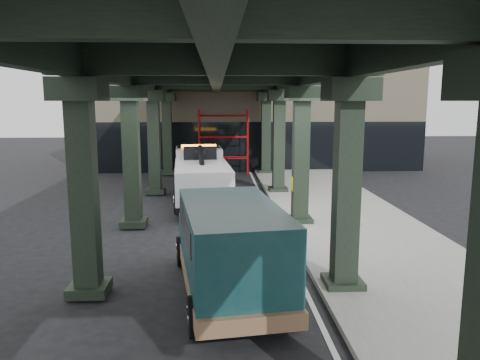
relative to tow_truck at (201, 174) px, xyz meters
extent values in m
plane|color=black|center=(1.14, -6.29, -1.25)|extent=(90.00, 90.00, 0.00)
cube|color=gray|center=(5.64, -4.29, -1.17)|extent=(5.00, 40.00, 0.15)
cube|color=silver|center=(2.84, -4.29, -1.24)|extent=(0.12, 38.00, 0.01)
cube|color=black|center=(3.74, -10.29, 1.25)|extent=(0.55, 0.55, 5.00)
cube|color=black|center=(3.74, -10.29, 3.50)|extent=(1.10, 1.10, 0.50)
cube|color=black|center=(3.74, -10.29, -1.07)|extent=(0.90, 0.90, 0.24)
cube|color=black|center=(3.74, -4.29, 1.25)|extent=(0.55, 0.55, 5.00)
cube|color=black|center=(3.74, -4.29, 3.50)|extent=(1.10, 1.10, 0.50)
cube|color=black|center=(3.74, -4.29, -1.07)|extent=(0.90, 0.90, 0.24)
cube|color=black|center=(3.74, 1.71, 1.25)|extent=(0.55, 0.55, 5.00)
cube|color=black|center=(3.74, 1.71, 3.50)|extent=(1.10, 1.10, 0.50)
cube|color=black|center=(3.74, 1.71, -1.07)|extent=(0.90, 0.90, 0.24)
cube|color=black|center=(3.74, 7.71, 1.25)|extent=(0.55, 0.55, 5.00)
cube|color=black|center=(3.74, 7.71, 3.50)|extent=(1.10, 1.10, 0.50)
cube|color=black|center=(3.74, 7.71, -1.07)|extent=(0.90, 0.90, 0.24)
cube|color=black|center=(-2.26, -10.29, 1.25)|extent=(0.55, 0.55, 5.00)
cube|color=black|center=(-2.26, -10.29, 3.50)|extent=(1.10, 1.10, 0.50)
cube|color=black|center=(-2.26, -10.29, -1.07)|extent=(0.90, 0.90, 0.24)
cube|color=black|center=(-2.26, -4.29, 1.25)|extent=(0.55, 0.55, 5.00)
cube|color=black|center=(-2.26, -4.29, 3.50)|extent=(1.10, 1.10, 0.50)
cube|color=black|center=(-2.26, -4.29, -1.07)|extent=(0.90, 0.90, 0.24)
cube|color=black|center=(-2.26, 1.71, 1.25)|extent=(0.55, 0.55, 5.00)
cube|color=black|center=(-2.26, 1.71, 3.50)|extent=(1.10, 1.10, 0.50)
cube|color=black|center=(-2.26, 1.71, -1.07)|extent=(0.90, 0.90, 0.24)
cube|color=black|center=(-2.26, 7.71, 1.25)|extent=(0.55, 0.55, 5.00)
cube|color=black|center=(-2.26, 7.71, 3.50)|extent=(1.10, 1.10, 0.50)
cube|color=black|center=(-2.26, 7.71, -1.07)|extent=(0.90, 0.90, 0.24)
cube|color=black|center=(3.74, -4.29, 4.30)|extent=(0.35, 32.00, 1.10)
cube|color=black|center=(-2.26, -4.29, 4.30)|extent=(0.35, 32.00, 1.10)
cube|color=black|center=(0.74, -4.29, 4.30)|extent=(0.35, 32.00, 1.10)
cube|color=black|center=(0.74, -4.29, 5.00)|extent=(7.40, 32.00, 0.30)
cube|color=#C6B793|center=(3.14, 13.71, 2.75)|extent=(22.00, 10.00, 8.00)
cylinder|color=#B10E12|center=(-0.36, 8.61, 0.75)|extent=(0.08, 0.08, 4.00)
cylinder|color=#B10E12|center=(-0.36, 7.81, 0.75)|extent=(0.08, 0.08, 4.00)
cylinder|color=#B10E12|center=(2.64, 8.61, 0.75)|extent=(0.08, 0.08, 4.00)
cylinder|color=#B10E12|center=(2.64, 7.81, 0.75)|extent=(0.08, 0.08, 4.00)
cylinder|color=#B10E12|center=(1.14, 8.61, -0.25)|extent=(3.00, 0.08, 0.08)
cylinder|color=#B10E12|center=(1.14, 8.61, 1.05)|extent=(3.00, 0.08, 0.08)
cylinder|color=#B10E12|center=(1.14, 8.61, 2.35)|extent=(3.00, 0.08, 0.08)
cube|color=black|center=(0.04, -0.48, -0.60)|extent=(1.46, 6.98, 0.23)
cube|color=white|center=(-0.15, 1.87, 0.18)|extent=(2.34, 2.38, 1.66)
cube|color=white|center=(-0.22, 2.84, -0.28)|extent=(2.22, 0.81, 0.83)
cube|color=black|center=(-0.16, 2.10, 0.65)|extent=(2.12, 1.36, 0.79)
cube|color=white|center=(0.12, -1.54, 0.00)|extent=(2.57, 4.78, 1.29)
cube|color=orange|center=(-0.13, 1.69, 1.11)|extent=(1.68, 0.39, 0.15)
cube|color=black|center=(-0.02, 0.30, 0.92)|extent=(1.52, 0.67, 0.55)
cylinder|color=black|center=(0.11, -1.35, 0.69)|extent=(0.47, 3.24, 1.24)
cube|color=black|center=(0.30, -3.89, -0.93)|extent=(0.38, 1.31, 0.17)
cube|color=black|center=(0.35, -4.53, -0.97)|extent=(1.49, 0.35, 0.17)
cylinder|color=black|center=(-1.18, 2.07, -0.74)|extent=(0.40, 1.04, 1.02)
cylinder|color=silver|center=(-1.18, 2.07, -0.74)|extent=(0.40, 0.59, 0.56)
cylinder|color=black|center=(0.85, 2.23, -0.74)|extent=(0.40, 1.04, 1.02)
cylinder|color=silver|center=(0.85, 2.23, -0.74)|extent=(0.40, 0.59, 0.56)
cylinder|color=black|center=(-0.94, -0.97, -0.74)|extent=(0.40, 1.04, 1.02)
cylinder|color=silver|center=(-0.94, -0.97, -0.74)|extent=(0.40, 0.59, 0.56)
cylinder|color=black|center=(1.08, -0.82, -0.74)|extent=(0.40, 1.04, 1.02)
cylinder|color=silver|center=(1.08, -0.82, -0.74)|extent=(0.40, 0.59, 0.56)
cylinder|color=black|center=(-0.85, -2.17, -0.74)|extent=(0.40, 1.04, 1.02)
cylinder|color=silver|center=(-0.85, -2.17, -0.74)|extent=(0.40, 0.59, 0.56)
cylinder|color=black|center=(1.18, -2.01, -0.74)|extent=(0.40, 1.04, 1.02)
cylinder|color=silver|center=(1.18, -2.01, -0.74)|extent=(0.40, 0.59, 0.56)
cube|color=#10373B|center=(0.70, -8.14, -0.33)|extent=(2.10, 1.32, 0.87)
cube|color=#10373B|center=(1.06, -10.76, 0.05)|extent=(2.59, 4.57, 1.88)
cube|color=#8D6747|center=(1.01, -10.38, -0.72)|extent=(2.77, 5.62, 0.34)
cube|color=black|center=(0.75, -8.52, 0.44)|extent=(1.92, 0.66, 0.80)
cube|color=black|center=(1.02, -10.47, 0.53)|extent=(2.50, 3.71, 0.53)
cube|color=silver|center=(0.63, -7.63, -0.72)|extent=(1.92, 0.38, 0.29)
cylinder|color=black|center=(-0.25, -8.32, -0.84)|extent=(0.38, 0.84, 0.81)
cylinder|color=silver|center=(-0.25, -8.32, -0.84)|extent=(0.37, 0.48, 0.44)
cylinder|color=black|center=(1.66, -8.05, -0.84)|extent=(0.38, 0.84, 0.81)
cylinder|color=silver|center=(1.66, -8.05, -0.84)|extent=(0.37, 0.48, 0.44)
cylinder|color=black|center=(0.30, -12.32, -0.84)|extent=(0.38, 0.84, 0.81)
cylinder|color=silver|center=(0.30, -12.32, -0.84)|extent=(0.37, 0.48, 0.44)
cylinder|color=black|center=(2.21, -12.06, -0.84)|extent=(0.38, 0.84, 0.81)
cylinder|color=silver|center=(2.21, -12.06, -0.84)|extent=(0.37, 0.48, 0.44)
camera|label=1|loc=(0.75, -20.79, 3.25)|focal=35.00mm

